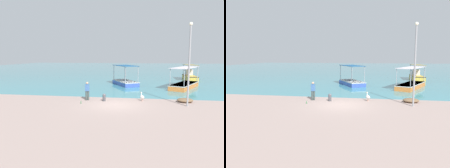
% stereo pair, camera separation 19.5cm
% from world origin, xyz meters
% --- Properties ---
extents(ground, '(120.00, 120.00, 0.00)m').
position_xyz_m(ground, '(0.00, 0.00, 0.00)').
color(ground, '#A28980').
extents(harbor_water, '(110.00, 90.00, 0.00)m').
position_xyz_m(harbor_water, '(0.00, 48.00, 0.00)').
color(harbor_water, teal).
rests_on(harbor_water, ground).
extents(fishing_boat_far_left, '(4.46, 6.53, 2.59)m').
position_xyz_m(fishing_boat_far_left, '(7.16, 10.29, 0.50)').
color(fishing_boat_far_left, orange).
rests_on(fishing_boat_far_left, harbor_water).
extents(fishing_boat_far_right, '(1.76, 5.29, 2.54)m').
position_xyz_m(fishing_boat_far_right, '(9.56, 19.88, 0.65)').
color(fishing_boat_far_right, gold).
rests_on(fishing_boat_far_right, harbor_water).
extents(fishing_boat_near_right, '(4.10, 5.24, 2.69)m').
position_xyz_m(fishing_boat_near_right, '(-0.36, 12.05, 0.50)').
color(fishing_boat_near_right, '#3A54AE').
rests_on(fishing_boat_near_right, harbor_water).
extents(pelican, '(0.53, 0.73, 0.80)m').
position_xyz_m(pelican, '(2.15, 1.89, 0.38)').
color(pelican, '#E0997A').
rests_on(pelican, ground).
extents(lamp_post, '(0.28, 0.28, 6.60)m').
position_xyz_m(lamp_post, '(5.79, 0.40, 3.67)').
color(lamp_post, gray).
rests_on(lamp_post, ground).
extents(mooring_bollard, '(0.30, 0.30, 0.68)m').
position_xyz_m(mooring_bollard, '(-1.21, 1.30, 0.36)').
color(mooring_bollard, '#47474C').
rests_on(mooring_bollard, ground).
extents(fisherman_standing, '(0.45, 0.34, 1.69)m').
position_xyz_m(fisherman_standing, '(-2.80, 1.46, 0.91)').
color(fisherman_standing, '#374341').
rests_on(fisherman_standing, ground).
extents(net_pile, '(1.37, 1.16, 0.36)m').
position_xyz_m(net_pile, '(5.86, 1.94, 0.18)').
color(net_pile, brown).
rests_on(net_pile, ground).
extents(glass_bottle, '(0.07, 0.07, 0.27)m').
position_xyz_m(glass_bottle, '(-2.93, -0.09, 0.11)').
color(glass_bottle, '#3F7F4C').
rests_on(glass_bottle, ground).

